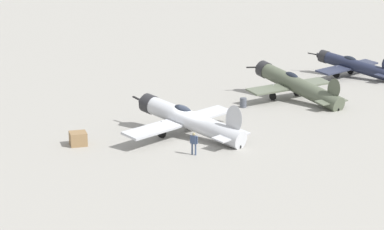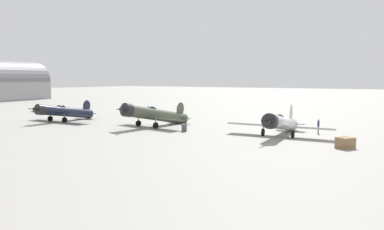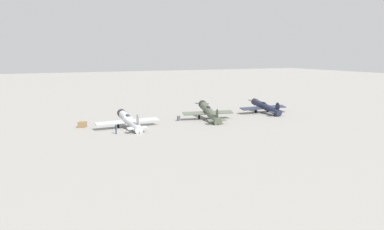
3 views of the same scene
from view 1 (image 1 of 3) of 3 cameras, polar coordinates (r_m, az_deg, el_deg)
The scene contains 7 objects.
ground_plane at distance 50.19m, azimuth 0.00°, elevation -1.99°, with size 400.00×400.00×0.00m, color gray.
airplane_foreground at distance 50.14m, azimuth -0.43°, elevation -0.38°, with size 11.64×11.59×3.39m.
airplane_mid_apron at distance 63.43m, azimuth 9.17°, elevation 2.68°, with size 11.72×10.31×3.58m.
airplane_far_line at distance 77.25m, azimuth 14.10°, elevation 4.31°, with size 11.25×11.23×3.01m.
ground_crew_mechanic at distance 45.54m, azimuth 0.17°, elevation -2.37°, with size 0.63×0.29×1.64m.
equipment_crate at distance 48.79m, azimuth -10.09°, elevation -2.08°, with size 1.78×1.73×0.99m.
fuel_drum at distance 60.16m, azimuth 4.57°, elevation 1.10°, with size 0.67×0.67×0.91m.
Camera 1 is at (33.33, -34.88, 13.80)m, focal length 59.99 mm.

